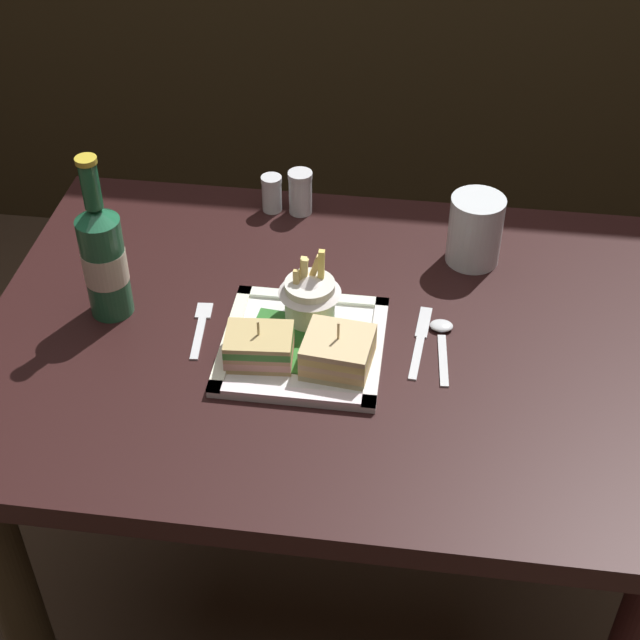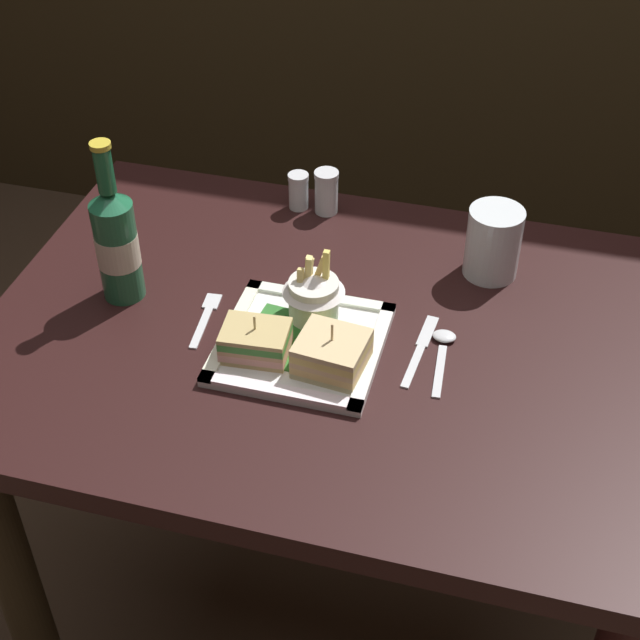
# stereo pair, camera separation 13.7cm
# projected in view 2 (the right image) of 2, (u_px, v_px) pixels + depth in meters

# --- Properties ---
(ground_plane) EXTENTS (6.00, 6.00, 0.00)m
(ground_plane) POSITION_uv_depth(u_px,v_px,m) (334.00, 623.00, 1.90)
(ground_plane) COLOR #473426
(dining_table) EXTENTS (1.06, 0.75, 0.77)m
(dining_table) POSITION_uv_depth(u_px,v_px,m) (337.00, 405.00, 1.50)
(dining_table) COLOR black
(dining_table) RESTS_ON ground_plane
(square_plate) EXTENTS (0.23, 0.23, 0.02)m
(square_plate) POSITION_uv_depth(u_px,v_px,m) (301.00, 344.00, 1.38)
(square_plate) COLOR white
(square_plate) RESTS_ON dining_table
(sandwich_half_left) EXTENTS (0.10, 0.08, 0.07)m
(sandwich_half_left) POSITION_uv_depth(u_px,v_px,m) (256.00, 341.00, 1.34)
(sandwich_half_left) COLOR tan
(sandwich_half_left) RESTS_ON square_plate
(sandwich_half_right) EXTENTS (0.10, 0.10, 0.08)m
(sandwich_half_right) POSITION_uv_depth(u_px,v_px,m) (332.00, 353.00, 1.32)
(sandwich_half_right) COLOR beige
(sandwich_half_right) RESTS_ON square_plate
(fries_cup) EXTENTS (0.09, 0.09, 0.11)m
(fries_cup) POSITION_uv_depth(u_px,v_px,m) (314.00, 292.00, 1.39)
(fries_cup) COLOR silver
(fries_cup) RESTS_ON square_plate
(beer_bottle) EXTENTS (0.07, 0.07, 0.27)m
(beer_bottle) POSITION_uv_depth(u_px,v_px,m) (116.00, 242.00, 1.41)
(beer_bottle) COLOR #26633F
(beer_bottle) RESTS_ON dining_table
(water_glass) EXTENTS (0.09, 0.09, 0.12)m
(water_glass) POSITION_uv_depth(u_px,v_px,m) (493.00, 247.00, 1.49)
(water_glass) COLOR silver
(water_glass) RESTS_ON dining_table
(fork) EXTENTS (0.03, 0.13, 0.00)m
(fork) POSITION_uv_depth(u_px,v_px,m) (206.00, 316.00, 1.43)
(fork) COLOR silver
(fork) RESTS_ON dining_table
(knife) EXTENTS (0.03, 0.16, 0.00)m
(knife) POSITION_uv_depth(u_px,v_px,m) (421.00, 347.00, 1.38)
(knife) COLOR silver
(knife) RESTS_ON dining_table
(spoon) EXTENTS (0.03, 0.14, 0.01)m
(spoon) POSITION_uv_depth(u_px,v_px,m) (443.00, 346.00, 1.38)
(spoon) COLOR silver
(spoon) RESTS_ON dining_table
(salt_shaker) EXTENTS (0.04, 0.04, 0.07)m
(salt_shaker) POSITION_uv_depth(u_px,v_px,m) (299.00, 193.00, 1.65)
(salt_shaker) COLOR silver
(salt_shaker) RESTS_ON dining_table
(pepper_shaker) EXTENTS (0.04, 0.04, 0.08)m
(pepper_shaker) POSITION_uv_depth(u_px,v_px,m) (326.00, 194.00, 1.63)
(pepper_shaker) COLOR silver
(pepper_shaker) RESTS_ON dining_table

